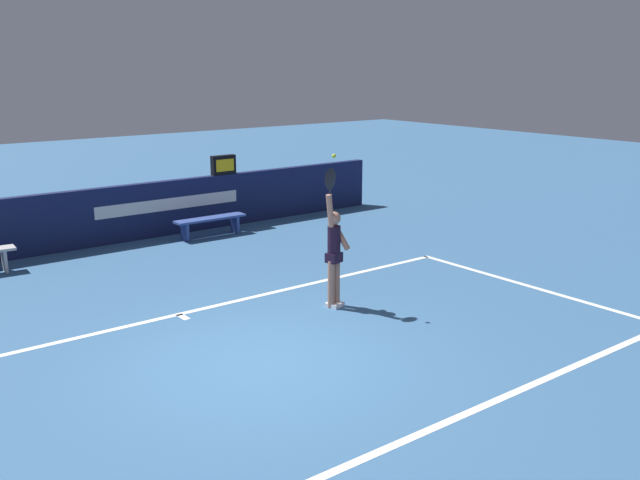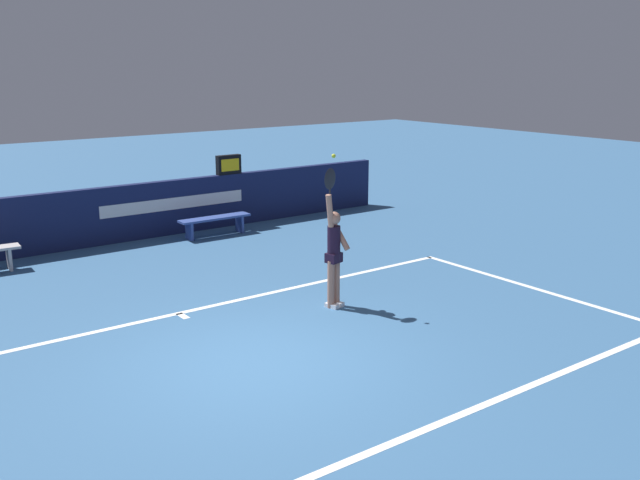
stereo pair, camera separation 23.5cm
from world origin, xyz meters
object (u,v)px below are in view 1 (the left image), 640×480
at_px(speed_display, 223,165).
at_px(courtside_bench_near, 210,222).
at_px(tennis_player, 334,251).
at_px(tennis_ball, 334,156).

xyz_separation_m(speed_display, courtside_bench_near, (-0.85, -0.79, -1.17)).
bearing_deg(courtside_bench_near, speed_display, 42.66).
xyz_separation_m(tennis_player, courtside_bench_near, (0.82, 5.61, -0.61)).
distance_m(speed_display, tennis_ball, 6.79).
bearing_deg(courtside_bench_near, tennis_ball, -99.01).
bearing_deg(tennis_player, courtside_bench_near, 81.69).
relative_size(speed_display, tennis_ball, 9.39).
relative_size(speed_display, tennis_player, 0.27).
relative_size(tennis_player, tennis_ball, 35.20).
height_order(tennis_ball, courtside_bench_near, tennis_ball).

